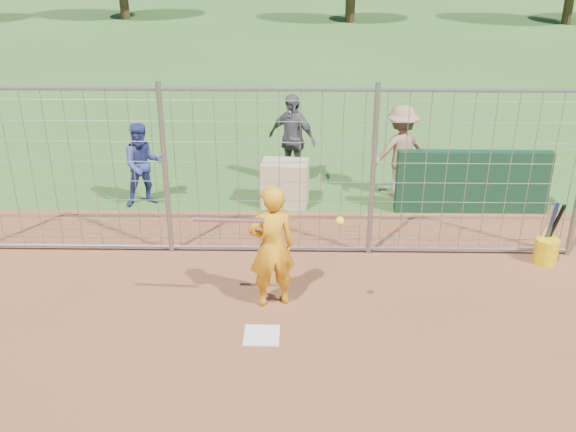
{
  "coord_description": "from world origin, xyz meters",
  "views": [
    {
      "loc": [
        0.44,
        -6.67,
        4.53
      ],
      "look_at": [
        0.3,
        0.8,
        1.15
      ],
      "focal_mm": 40.0,
      "sensor_mm": 36.0,
      "label": 1
    }
  ],
  "objects_px": {
    "bystander_b": "(292,139)",
    "bystander_c": "(401,151)",
    "batter": "(272,247)",
    "equipment_bin": "(285,183)",
    "bucket_with_bats": "(547,247)",
    "bystander_a": "(143,165)"
  },
  "relations": [
    {
      "from": "batter",
      "to": "bucket_with_bats",
      "type": "height_order",
      "value": "batter"
    },
    {
      "from": "bystander_c",
      "to": "bucket_with_bats",
      "type": "height_order",
      "value": "bystander_c"
    },
    {
      "from": "batter",
      "to": "equipment_bin",
      "type": "height_order",
      "value": "batter"
    },
    {
      "from": "equipment_bin",
      "to": "bucket_with_bats",
      "type": "distance_m",
      "value": 4.42
    },
    {
      "from": "bystander_b",
      "to": "bystander_c",
      "type": "height_order",
      "value": "bystander_b"
    },
    {
      "from": "batter",
      "to": "bystander_a",
      "type": "distance_m",
      "value": 4.05
    },
    {
      "from": "bystander_a",
      "to": "bystander_c",
      "type": "xyz_separation_m",
      "value": [
        4.55,
        0.55,
        0.09
      ]
    },
    {
      "from": "bystander_a",
      "to": "bystander_b",
      "type": "xyz_separation_m",
      "value": [
        2.58,
        1.13,
        0.12
      ]
    },
    {
      "from": "batter",
      "to": "bystander_b",
      "type": "height_order",
      "value": "bystander_b"
    },
    {
      "from": "bystander_b",
      "to": "bucket_with_bats",
      "type": "height_order",
      "value": "bystander_b"
    },
    {
      "from": "bystander_c",
      "to": "equipment_bin",
      "type": "xyz_separation_m",
      "value": [
        -2.08,
        -0.51,
        -0.44
      ]
    },
    {
      "from": "bystander_b",
      "to": "bucket_with_bats",
      "type": "bearing_deg",
      "value": -7.59
    },
    {
      "from": "bystander_a",
      "to": "bystander_c",
      "type": "height_order",
      "value": "bystander_c"
    },
    {
      "from": "equipment_bin",
      "to": "bystander_b",
      "type": "bearing_deg",
      "value": 90.47
    },
    {
      "from": "bystander_a",
      "to": "bystander_c",
      "type": "distance_m",
      "value": 4.58
    },
    {
      "from": "bystander_c",
      "to": "bystander_a",
      "type": "bearing_deg",
      "value": -9.99
    },
    {
      "from": "bystander_c",
      "to": "equipment_bin",
      "type": "bearing_deg",
      "value": -3.08
    },
    {
      "from": "bystander_a",
      "to": "bystander_b",
      "type": "distance_m",
      "value": 2.82
    },
    {
      "from": "bystander_b",
      "to": "bystander_c",
      "type": "xyz_separation_m",
      "value": [
        1.97,
        -0.58,
        -0.03
      ]
    },
    {
      "from": "bystander_a",
      "to": "equipment_bin",
      "type": "xyz_separation_m",
      "value": [
        2.47,
        0.04,
        -0.34
      ]
    },
    {
      "from": "bystander_b",
      "to": "batter",
      "type": "bearing_deg",
      "value": -59.96
    },
    {
      "from": "bystander_b",
      "to": "equipment_bin",
      "type": "relative_size",
      "value": 2.17
    }
  ]
}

